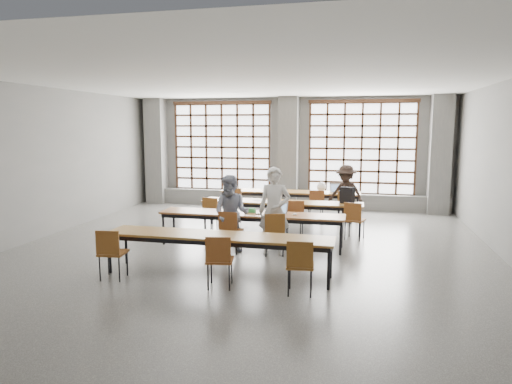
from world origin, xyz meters
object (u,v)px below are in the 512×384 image
(student_back, at_px, (346,194))
(red_pouch, at_px, (113,250))
(chair_back_mid, at_px, (316,202))
(chair_back_right, at_px, (345,203))
(chair_near_left, at_px, (111,249))
(phone, at_px, (258,214))
(desk_row_c, at_px, (251,216))
(laptop_back, at_px, (337,190))
(mouse, at_px, (295,214))
(chair_front_left, at_px, (230,227))
(chair_mid_left, at_px, (212,211))
(plastic_bag, at_px, (321,187))
(chair_near_mid, at_px, (219,256))
(desk_row_d, at_px, (218,238))
(student_male, at_px, (274,211))
(laptop_front, at_px, (278,211))
(chair_mid_right, at_px, (354,217))
(chair_front_right, at_px, (274,230))
(desk_row_a, at_px, (290,193))
(student_female, at_px, (232,214))
(desk_row_b, at_px, (282,204))
(chair_near_right, at_px, (300,262))
(green_box, at_px, (250,210))
(backpack, at_px, (347,195))
(chair_back_left, at_px, (237,199))
(chair_mid_centre, at_px, (295,214))

(student_back, relative_size, red_pouch, 7.79)
(chair_back_mid, bearing_deg, chair_back_right, -0.14)
(chair_near_left, relative_size, phone, 6.77)
(desk_row_c, height_order, phone, phone)
(laptop_back, bearing_deg, phone, -111.38)
(student_back, distance_m, mouse, 3.19)
(chair_back_right, xyz_separation_m, student_back, (0.00, 0.13, 0.24))
(chair_front_left, bearing_deg, chair_back_right, 57.87)
(chair_mid_left, xyz_separation_m, plastic_bag, (2.44, 2.53, 0.34))
(chair_back_mid, relative_size, chair_near_mid, 1.00)
(chair_near_left, relative_size, laptop_back, 2.00)
(desk_row_d, xyz_separation_m, student_male, (0.70, 1.55, 0.23))
(phone, height_order, red_pouch, phone)
(desk_row_c, xyz_separation_m, chair_front_left, (-0.30, -0.63, -0.13))
(laptop_front, bearing_deg, chair_front_left, -140.29)
(chair_mid_right, relative_size, chair_front_right, 1.00)
(laptop_back, bearing_deg, mouse, -100.71)
(plastic_bag, bearing_deg, desk_row_a, -176.82)
(student_female, relative_size, mouse, 16.31)
(desk_row_b, bearing_deg, student_female, -107.41)
(desk_row_a, height_order, chair_back_mid, chair_back_mid)
(chair_front_left, distance_m, mouse, 1.41)
(chair_mid_right, bearing_deg, chair_near_right, -101.50)
(chair_near_right, xyz_separation_m, laptop_back, (0.24, 6.31, 0.25))
(green_box, bearing_deg, chair_front_right, -46.45)
(plastic_bag, bearing_deg, desk_row_c, -108.71)
(student_male, xyz_separation_m, phone, (-0.42, 0.40, -0.15))
(phone, distance_m, backpack, 2.57)
(backpack, bearing_deg, chair_front_right, -97.66)
(student_female, bearing_deg, laptop_front, 38.12)
(laptop_front, bearing_deg, red_pouch, -131.38)
(student_male, xyz_separation_m, laptop_front, (-0.02, 0.60, -0.10))
(chair_back_right, bearing_deg, chair_mid_left, -149.50)
(chair_front_right, relative_size, green_box, 3.52)
(desk_row_b, distance_m, chair_front_right, 2.32)
(student_back, xyz_separation_m, laptop_front, (-1.33, -2.92, 0.01))
(chair_back_left, distance_m, chair_near_mid, 5.70)
(plastic_bag, bearing_deg, backpack, -67.33)
(desk_row_a, xyz_separation_m, desk_row_d, (-0.41, -5.57, 0.00))
(chair_back_right, distance_m, chair_mid_left, 3.64)
(chair_mid_centre, height_order, chair_near_right, same)
(chair_near_left, bearing_deg, green_box, 57.68)
(desk_row_b, height_order, chair_mid_centre, chair_mid_centre)
(backpack, bearing_deg, desk_row_b, -155.81)
(desk_row_a, relative_size, chair_near_left, 4.55)
(desk_row_b, xyz_separation_m, red_pouch, (-2.18, -4.27, -0.16))
(chair_back_left, distance_m, chair_near_left, 5.61)
(student_male, bearing_deg, student_back, 65.95)
(chair_front_left, relative_size, student_female, 0.55)
(phone, bearing_deg, chair_back_left, 113.25)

